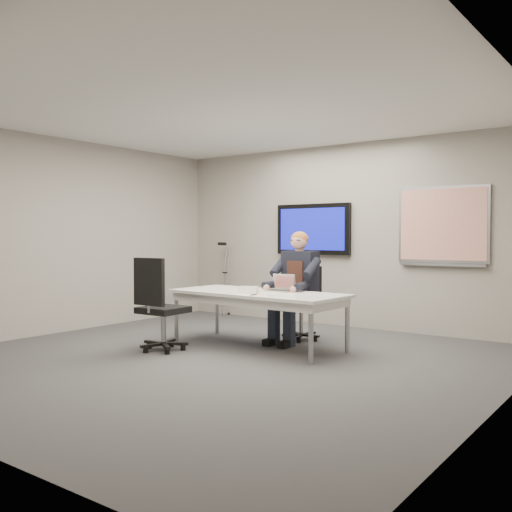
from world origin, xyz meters
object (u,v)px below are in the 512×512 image
Objects in this scene: office_chair_near at (160,322)px; seated_person at (293,298)px; laptop at (281,287)px; conference_table at (258,298)px; office_chair_far at (303,317)px.

seated_person is at bearing -126.87° from office_chair_near.
laptop is (0.00, -0.27, 0.16)m from seated_person.
office_chair_near reaches higher than conference_table.
office_chair_near reaches higher than laptop.
laptop is at bearing -132.73° from office_chair_near.
conference_table is 2.33× the size of office_chair_far.
office_chair_far is 3.01× the size of laptop.
conference_table is 0.86m from office_chair_far.
seated_person is at bearing 82.43° from laptop.
conference_table is 0.55m from seated_person.
seated_person is (0.98, 1.42, 0.23)m from office_chair_near.
office_chair_far is (0.18, 0.78, -0.31)m from conference_table.
office_chair_near is at bearing -138.52° from laptop.
seated_person reaches higher than office_chair_far.
laptop is (0.01, -0.53, 0.44)m from office_chair_far.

